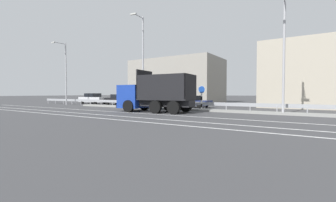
# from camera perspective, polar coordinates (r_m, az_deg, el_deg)

# --- Properties ---
(ground_plane) EXTENTS (320.00, 320.00, 0.00)m
(ground_plane) POSITION_cam_1_polar(r_m,az_deg,el_deg) (19.43, -1.27, -2.83)
(ground_plane) COLOR #424244
(lane_strip_0) EXTENTS (51.28, 0.16, 0.01)m
(lane_strip_0) POSITION_cam_1_polar(r_m,az_deg,el_deg) (18.13, -6.33, -3.17)
(lane_strip_0) COLOR silver
(lane_strip_0) RESTS_ON ground_plane
(lane_strip_1) EXTENTS (51.28, 0.16, 0.01)m
(lane_strip_1) POSITION_cam_1_polar(r_m,az_deg,el_deg) (16.23, -12.02, -3.80)
(lane_strip_1) COLOR silver
(lane_strip_1) RESTS_ON ground_plane
(lane_strip_2) EXTENTS (51.28, 0.16, 0.01)m
(lane_strip_2) POSITION_cam_1_polar(r_m,az_deg,el_deg) (15.11, -16.42, -4.26)
(lane_strip_2) COLOR silver
(lane_strip_2) RESTS_ON ground_plane
(median_island) EXTENTS (28.20, 1.10, 0.18)m
(median_island) POSITION_cam_1_polar(r_m,az_deg,el_deg) (21.94, 3.04, -2.05)
(median_island) COLOR gray
(median_island) RESTS_ON ground_plane
(median_guardrail) EXTENTS (51.28, 0.09, 0.78)m
(median_guardrail) POSITION_cam_1_polar(r_m,az_deg,el_deg) (22.95, 4.51, -0.68)
(median_guardrail) COLOR #9EA0A5
(median_guardrail) RESTS_ON ground_plane
(dump_truck) EXTENTS (6.93, 3.26, 3.65)m
(dump_truck) POSITION_cam_1_polar(r_m,az_deg,el_deg) (19.93, -5.06, 0.92)
(dump_truck) COLOR #19389E
(dump_truck) RESTS_ON ground_plane
(median_road_sign) EXTENTS (0.68, 0.16, 2.32)m
(median_road_sign) POSITION_cam_1_polar(r_m,az_deg,el_deg) (20.85, 8.52, 0.77)
(median_road_sign) COLOR white
(median_road_sign) RESTS_ON ground_plane
(street_lamp_0) EXTENTS (0.71, 1.89, 8.68)m
(street_lamp_0) POSITION_cam_1_polar(r_m,az_deg,el_deg) (34.82, -24.70, 6.97)
(street_lamp_0) COLOR #ADADB2
(street_lamp_0) RESTS_ON ground_plane
(street_lamp_1) EXTENTS (0.71, 1.92, 9.88)m
(street_lamp_1) POSITION_cam_1_polar(r_m,az_deg,el_deg) (24.81, -6.52, 10.69)
(street_lamp_1) COLOR #ADADB2
(street_lamp_1) RESTS_ON ground_plane
(street_lamp_2) EXTENTS (0.71, 2.11, 8.67)m
(street_lamp_2) POSITION_cam_1_polar(r_m,az_deg,el_deg) (19.24, 27.32, 11.27)
(street_lamp_2) COLOR #ADADB2
(street_lamp_2) RESTS_ON ground_plane
(parked_car_0) EXTENTS (4.74, 2.18, 1.64)m
(parked_car_0) POSITION_cam_1_polar(r_m,az_deg,el_deg) (36.91, -18.44, 0.58)
(parked_car_0) COLOR silver
(parked_car_0) RESTS_ON ground_plane
(parked_car_1) EXTENTS (4.29, 2.15, 1.49)m
(parked_car_1) POSITION_cam_1_polar(r_m,az_deg,el_deg) (32.81, -12.52, 0.37)
(parked_car_1) COLOR black
(parked_car_1) RESTS_ON ground_plane
(parked_car_2) EXTENTS (4.82, 1.92, 1.47)m
(parked_car_2) POSITION_cam_1_polar(r_m,az_deg,el_deg) (28.35, -4.94, 0.15)
(parked_car_2) COLOR #B27A14
(parked_car_2) RESTS_ON ground_plane
(parked_car_3) EXTENTS (4.60, 1.94, 1.37)m
(parked_car_3) POSITION_cam_1_polar(r_m,az_deg,el_deg) (25.95, 5.96, -0.12)
(parked_car_3) COLOR navy
(parked_car_3) RESTS_ON ground_plane
(background_building_0) EXTENTS (15.71, 9.13, 7.69)m
(background_building_0) POSITION_cam_1_polar(r_m,az_deg,el_deg) (41.36, 2.22, 5.02)
(background_building_0) COLOR gray
(background_building_0) RESTS_ON ground_plane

